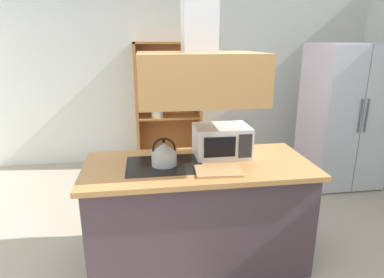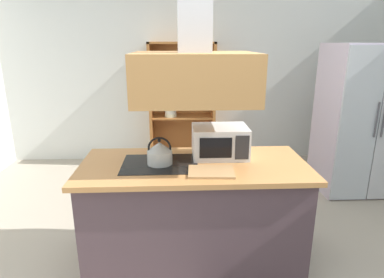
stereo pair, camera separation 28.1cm
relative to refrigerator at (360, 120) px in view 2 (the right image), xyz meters
name	(u,v)px [view 2 (the right image)]	position (x,y,z in m)	size (l,w,h in m)	color
wall_back	(198,74)	(-1.92, 1.32, 0.44)	(6.00, 0.12, 2.70)	silver
kitchen_island	(194,213)	(-2.13, -1.37, -0.46)	(1.83, 0.83, 0.90)	#48363C
range_hood	(194,60)	(-2.13, -1.37, 0.80)	(0.90, 0.70, 1.29)	#B57E44
refrigerator	(360,120)	(0.00, 0.00, 0.00)	(0.90, 0.78, 1.82)	#BEB0C4
dish_cabinet	(182,111)	(-2.18, 1.11, -0.10)	(0.98, 0.40, 1.83)	#A8652E
kettle	(160,153)	(-2.40, -1.37, 0.08)	(0.20, 0.20, 0.22)	#B7BAB5
cutting_board	(211,172)	(-2.01, -1.57, 0.00)	(0.34, 0.24, 0.02)	tan
microwave	(220,142)	(-1.90, -1.20, 0.12)	(0.46, 0.35, 0.26)	silver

